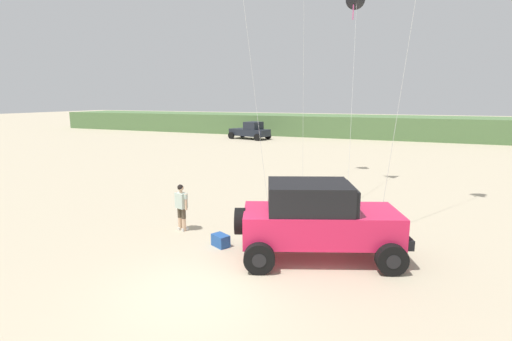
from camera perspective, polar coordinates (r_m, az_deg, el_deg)
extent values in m
plane|color=#C1B293|center=(9.73, -8.56, -17.59)|extent=(220.00, 220.00, 0.00)
cube|color=#567A47|center=(48.58, 17.04, 6.36)|extent=(90.00, 8.32, 2.48)
cube|color=#EA2151|center=(11.22, 9.63, -8.06)|extent=(4.77, 3.30, 0.90)
cube|color=#EA2151|center=(11.47, 17.92, -6.09)|extent=(1.64, 1.98, 0.12)
cube|color=black|center=(10.93, 7.95, -3.87)|extent=(2.78, 2.47, 0.80)
cube|color=black|center=(11.15, 14.10, -4.02)|extent=(0.69, 1.60, 0.72)
cube|color=black|center=(11.86, 20.69, -8.97)|extent=(0.84, 1.75, 0.28)
cylinder|color=black|center=(11.09, -2.40, -7.59)|extent=(0.56, 0.83, 0.77)
cylinder|color=black|center=(12.73, 16.78, -8.89)|extent=(0.89, 0.58, 0.84)
cylinder|color=black|center=(12.73, 16.78, -8.89)|extent=(0.47, 0.43, 0.38)
cylinder|color=black|center=(10.90, 19.70, -12.48)|extent=(0.89, 0.58, 0.84)
cylinder|color=black|center=(10.90, 19.70, -12.48)|extent=(0.47, 0.43, 0.38)
cylinder|color=black|center=(12.27, 0.63, -9.16)|extent=(0.89, 0.58, 0.84)
cylinder|color=black|center=(12.27, 0.63, -9.16)|extent=(0.47, 0.43, 0.38)
cylinder|color=black|center=(10.36, 0.49, -13.05)|extent=(0.89, 0.58, 0.84)
cylinder|color=black|center=(10.36, 0.49, -13.05)|extent=(0.47, 0.43, 0.38)
cylinder|color=#DBB28E|center=(13.90, -11.32, -7.72)|extent=(0.14, 0.14, 0.49)
cylinder|color=#4C4233|center=(13.78, -11.39, -6.16)|extent=(0.15, 0.15, 0.36)
cube|color=silver|center=(13.98, -11.17, -8.44)|extent=(0.18, 0.28, 0.10)
cylinder|color=#DBB28E|center=(13.73, -10.74, -7.92)|extent=(0.14, 0.14, 0.49)
cylinder|color=#4C4233|center=(13.61, -10.80, -6.35)|extent=(0.15, 0.15, 0.36)
cube|color=silver|center=(13.82, -10.58, -8.65)|extent=(0.18, 0.28, 0.10)
cube|color=silver|center=(13.57, -11.16, -4.44)|extent=(0.46, 0.37, 0.54)
cylinder|color=#DBB28E|center=(13.77, -11.83, -4.29)|extent=(0.09, 0.09, 0.56)
cylinder|color=silver|center=(13.72, -11.86, -3.52)|extent=(0.11, 0.11, 0.16)
cylinder|color=#DBB28E|center=(13.38, -10.47, -4.68)|extent=(0.09, 0.09, 0.56)
cylinder|color=silver|center=(13.33, -10.50, -3.89)|extent=(0.11, 0.11, 0.16)
cylinder|color=#DBB28E|center=(13.49, -11.21, -3.17)|extent=(0.10, 0.10, 0.08)
sphere|color=#DBB28E|center=(13.46, -11.23, -2.57)|extent=(0.21, 0.21, 0.21)
sphere|color=black|center=(13.45, -11.29, -2.50)|extent=(0.21, 0.21, 0.21)
cube|color=#23519E|center=(12.24, -5.33, -10.41)|extent=(0.66, 0.57, 0.38)
cube|color=#1E232D|center=(43.66, -0.99, 5.74)|extent=(4.92, 2.93, 0.76)
cube|color=#1E232D|center=(43.27, -0.40, 6.76)|extent=(1.98, 2.13, 0.84)
cylinder|color=black|center=(43.48, 1.81, 5.21)|extent=(0.80, 0.43, 0.76)
cylinder|color=black|center=(41.76, 0.18, 4.99)|extent=(0.80, 0.43, 0.76)
cylinder|color=black|center=(45.65, -2.05, 5.48)|extent=(0.80, 0.43, 0.76)
cylinder|color=black|center=(44.02, -3.74, 5.27)|extent=(0.80, 0.43, 0.76)
cylinder|color=silver|center=(21.41, 7.16, 17.69)|extent=(0.67, 1.54, 14.31)
cylinder|color=silver|center=(15.75, -0.57, 14.31)|extent=(2.28, 1.95, 11.05)
cone|color=black|center=(21.06, 14.89, 23.54)|extent=(1.33, 1.17, 1.24)
cylinder|color=#E04C93|center=(20.96, 14.37, 22.04)|extent=(0.05, 0.06, 0.71)
cylinder|color=silver|center=(18.33, 14.25, 10.80)|extent=(0.65, 4.33, 9.33)
cylinder|color=silver|center=(14.59, 22.19, 18.85)|extent=(1.10, 2.71, 13.59)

